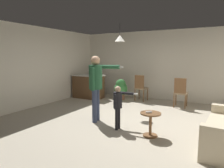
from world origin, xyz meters
name	(u,v)px	position (x,y,z in m)	size (l,w,h in m)	color
ground	(120,120)	(0.00, 0.00, 0.00)	(7.68, 7.68, 0.00)	#B2A893
wall_back	(156,65)	(0.00, 3.20, 1.35)	(6.40, 0.10, 2.70)	silver
wall_left	(35,67)	(-3.20, 0.00, 1.35)	(0.10, 6.40, 2.70)	silver
kitchen_counter	(88,86)	(-2.45, 1.99, 0.48)	(1.26, 0.66, 0.95)	brown
side_table_by_couch	(150,121)	(1.07, -0.68, 0.33)	(0.44, 0.44, 0.52)	brown
person_adult	(96,81)	(-0.49, -0.39, 1.07)	(0.80, 0.60, 1.72)	#384260
person_child	(118,103)	(0.28, -0.64, 0.64)	(0.54, 0.30, 1.03)	black
dining_chair_by_counter	(141,87)	(-0.37, 2.50, 0.55)	(0.46, 0.46, 1.00)	brown
dining_chair_near_wall	(180,91)	(1.15, 2.19, 0.55)	(0.43, 0.43, 1.00)	brown
potted_plant_corner	(121,88)	(-1.14, 2.35, 0.45)	(0.53, 0.53, 0.81)	brown
spare_remote_on_table	(149,112)	(1.04, -0.71, 0.54)	(0.04, 0.13, 0.04)	white
ceiling_light_pendant	(120,38)	(-0.49, 0.94, 2.25)	(0.32, 0.32, 0.55)	silver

